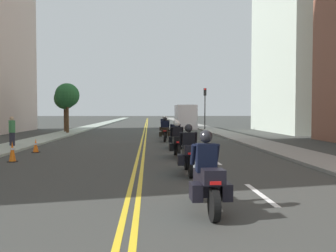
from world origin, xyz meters
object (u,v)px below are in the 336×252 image
(motorcycle_3, at_px, (175,136))
(pedestrian_0, at_px, (12,131))
(traffic_light_far, at_px, (205,101))
(street_tree_1, at_px, (67,96))
(motorcycle_2, at_px, (177,142))
(motorcycle_0, at_px, (207,179))
(motorcycle_1, at_px, (189,153))
(motorcycle_4, at_px, (165,132))
(motorcycle_5, at_px, (166,129))
(traffic_cone_0, at_px, (12,152))
(street_tree_0, at_px, (65,99))
(parked_truck, at_px, (185,118))
(traffic_cone_1, at_px, (36,146))
(motorcycle_6, at_px, (164,127))

(motorcycle_3, bearing_deg, pedestrian_0, 178.18)
(traffic_light_far, height_order, street_tree_1, street_tree_1)
(motorcycle_2, distance_m, pedestrian_0, 10.02)
(motorcycle_3, bearing_deg, motorcycle_0, -89.27)
(motorcycle_1, bearing_deg, motorcycle_4, 91.60)
(pedestrian_0, bearing_deg, motorcycle_1, 2.37)
(motorcycle_5, distance_m, traffic_cone_0, 14.77)
(motorcycle_4, bearing_deg, motorcycle_2, -85.69)
(motorcycle_2, height_order, traffic_cone_0, motorcycle_2)
(motorcycle_5, distance_m, street_tree_0, 11.93)
(pedestrian_0, bearing_deg, street_tree_1, 136.62)
(street_tree_0, height_order, parked_truck, street_tree_0)
(motorcycle_5, bearing_deg, motorcycle_3, -88.01)
(motorcycle_1, bearing_deg, motorcycle_5, 90.62)
(motorcycle_1, distance_m, street_tree_1, 23.30)
(motorcycle_2, relative_size, street_tree_0, 0.49)
(motorcycle_5, distance_m, street_tree_1, 10.43)
(traffic_cone_1, xyz_separation_m, street_tree_0, (-2.43, 16.86, 2.90))
(motorcycle_0, relative_size, pedestrian_0, 1.24)
(motorcycle_1, distance_m, motorcycle_2, 4.24)
(motorcycle_1, relative_size, street_tree_0, 0.53)
(motorcycle_5, bearing_deg, parked_truck, 79.71)
(traffic_light_far, bearing_deg, pedestrian_0, -126.40)
(motorcycle_1, bearing_deg, traffic_cone_0, 155.22)
(traffic_cone_1, bearing_deg, motorcycle_2, -18.62)
(motorcycle_3, relative_size, street_tree_1, 0.49)
(motorcycle_2, distance_m, street_tree_0, 21.39)
(motorcycle_5, bearing_deg, motorcycle_1, -89.25)
(motorcycle_4, bearing_deg, traffic_cone_0, -120.52)
(motorcycle_2, bearing_deg, motorcycle_1, -90.81)
(traffic_cone_0, bearing_deg, parked_truck, 70.98)
(motorcycle_2, height_order, street_tree_1, street_tree_1)
(street_tree_0, bearing_deg, motorcycle_5, -37.18)
(motorcycle_4, height_order, street_tree_1, street_tree_1)
(motorcycle_1, distance_m, parked_truck, 31.63)
(motorcycle_4, height_order, traffic_cone_1, motorcycle_4)
(pedestrian_0, bearing_deg, street_tree_0, 139.39)
(motorcycle_1, distance_m, motorcycle_3, 8.37)
(traffic_cone_1, height_order, street_tree_1, street_tree_1)
(traffic_light_far, bearing_deg, motorcycle_3, -103.62)
(motorcycle_2, xyz_separation_m, traffic_cone_0, (-6.66, -1.04, -0.25))
(traffic_cone_0, height_order, pedestrian_0, pedestrian_0)
(motorcycle_0, height_order, motorcycle_2, motorcycle_0)
(motorcycle_3, height_order, street_tree_1, street_tree_1)
(motorcycle_3, bearing_deg, traffic_cone_0, -140.94)
(motorcycle_2, xyz_separation_m, motorcycle_4, (-0.14, 8.66, -0.01))
(motorcycle_0, height_order, motorcycle_1, motorcycle_0)
(motorcycle_5, bearing_deg, traffic_cone_0, -116.23)
(motorcycle_1, bearing_deg, motorcycle_2, 91.26)
(motorcycle_2, xyz_separation_m, motorcycle_6, (0.10, 16.39, -0.01))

